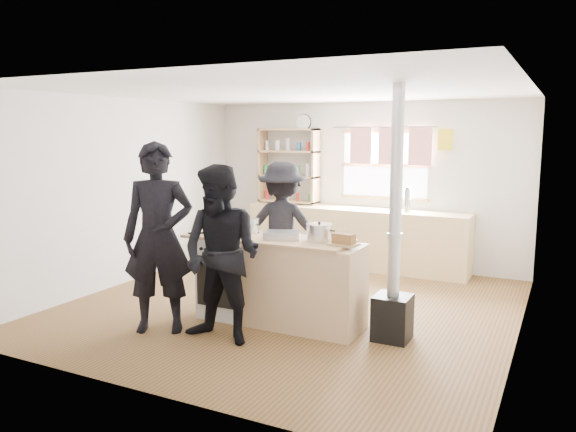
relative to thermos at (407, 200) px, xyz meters
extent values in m
cube|color=brown|center=(-0.78, -2.22, -1.07)|extent=(5.00, 5.00, 0.01)
cube|color=#DABC83|center=(-0.78, 0.00, -0.62)|extent=(3.40, 0.55, 0.90)
cube|color=tan|center=(-1.98, 0.12, -0.13)|extent=(1.00, 0.28, 0.03)
cube|color=tan|center=(-1.98, 0.12, 0.27)|extent=(1.00, 0.28, 0.03)
cube|color=tan|center=(-1.98, 0.12, 0.67)|extent=(1.00, 0.28, 0.03)
cube|color=tan|center=(-1.98, 0.12, 1.02)|extent=(1.00, 0.28, 0.03)
cube|color=tan|center=(-2.46, 0.12, 0.43)|extent=(0.04, 0.28, 1.20)
cube|color=tan|center=(-1.50, 0.12, 0.43)|extent=(0.04, 0.28, 1.20)
cylinder|color=silver|center=(0.00, 0.00, 0.00)|extent=(0.10, 0.10, 0.33)
cube|color=white|center=(-1.23, -2.77, -0.62)|extent=(0.60, 0.60, 0.90)
cube|color=tan|center=(-0.33, -2.77, -0.62)|extent=(1.20, 0.60, 0.90)
cube|color=tan|center=(-0.78, -2.77, -0.15)|extent=(1.84, 0.64, 0.03)
cylinder|color=black|center=(-1.35, -2.89, -0.11)|extent=(0.38, 0.38, 0.05)
cylinder|color=#255D1F|center=(-1.35, -2.89, -0.10)|extent=(0.25, 0.25, 0.02)
cube|color=silver|center=(-0.60, -2.78, -0.10)|extent=(0.45, 0.39, 0.08)
cube|color=brown|center=(-0.60, -2.78, -0.07)|extent=(0.38, 0.33, 0.02)
cylinder|color=silver|center=(-1.09, -2.64, -0.06)|extent=(0.21, 0.21, 0.15)
cylinder|color=silver|center=(-1.09, -2.64, 0.02)|extent=(0.22, 0.22, 0.01)
sphere|color=black|center=(-1.09, -2.64, 0.03)|extent=(0.03, 0.03, 0.03)
cylinder|color=#BABABD|center=(-0.20, -2.72, -0.05)|extent=(0.26, 0.26, 0.17)
cylinder|color=#BABABD|center=(-0.20, -2.72, 0.04)|extent=(0.27, 0.27, 0.01)
sphere|color=black|center=(-0.20, -2.72, 0.05)|extent=(0.03, 0.03, 0.03)
cube|color=tan|center=(0.11, -2.82, -0.13)|extent=(0.31, 0.24, 0.02)
cube|color=olive|center=(0.11, -2.82, -0.07)|extent=(0.23, 0.14, 0.10)
cube|color=black|center=(0.60, -2.71, -0.84)|extent=(0.35, 0.35, 0.45)
cylinder|color=#ADADB2|center=(0.60, -2.71, 0.41)|extent=(0.12, 0.12, 2.05)
imported|color=black|center=(-1.63, -3.54, -0.09)|extent=(0.85, 0.75, 1.96)
imported|color=black|center=(-0.88, -3.51, -0.19)|extent=(0.86, 0.67, 1.75)
imported|color=black|center=(-1.13, -1.74, -0.23)|extent=(1.21, 0.90, 1.68)
camera|label=1|loc=(2.08, -7.96, 0.99)|focal=35.00mm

